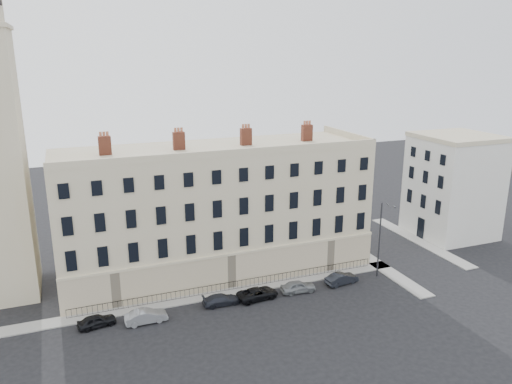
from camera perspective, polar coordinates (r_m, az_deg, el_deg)
ground at (r=54.38m, az=5.43°, el=-12.45°), size 160.00×160.00×0.00m
terrace at (r=59.72m, az=-4.68°, el=-1.99°), size 36.22×12.22×17.00m
adjacent_building at (r=76.29m, az=21.59°, el=0.48°), size 10.00×10.00×14.00m
pavement_terrace at (r=55.38m, az=-6.47°, el=-11.87°), size 48.00×2.00×0.12m
pavement_east_return at (r=66.63m, az=12.44°, el=-7.22°), size 2.00×24.00×0.12m
pavement_adjacent at (r=73.79m, az=18.11°, el=-5.35°), size 2.00×20.00×0.12m
railings at (r=56.50m, az=-2.61°, el=-10.63°), size 35.00×0.04×0.96m
car_a at (r=51.97m, az=-17.74°, el=-13.85°), size 3.82×2.02×1.24m
car_b at (r=51.43m, az=-12.45°, el=-13.69°), size 4.14×1.50×1.36m
car_c at (r=53.59m, az=-3.99°, el=-12.17°), size 3.99×1.67×1.15m
car_d at (r=54.58m, az=0.18°, el=-11.52°), size 4.67×2.47×1.25m
car_e at (r=56.15m, az=4.83°, el=-10.71°), size 4.01×1.83×1.33m
car_f at (r=58.61m, az=9.76°, el=-9.73°), size 4.10×1.86×1.31m
streetlamp at (r=59.58m, az=14.05°, el=-4.94°), size 0.90×1.88×9.15m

